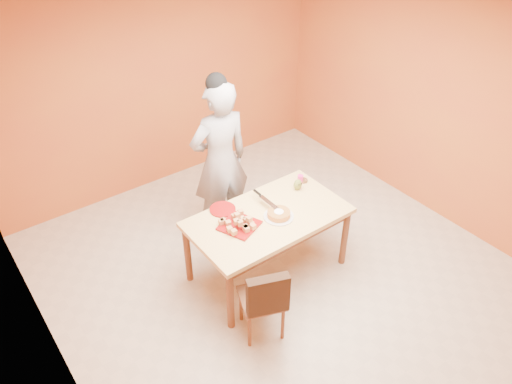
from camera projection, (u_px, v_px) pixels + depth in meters
floor at (285, 278)px, 5.34m from camera, size 5.00×5.00×0.00m
ceiling at (297, 24)px, 3.76m from camera, size 5.00×5.00×0.00m
wall_back at (161, 84)px, 6.18m from camera, size 4.50×0.00×4.50m
wall_left at (41, 280)px, 3.46m from camera, size 0.00×5.00×5.00m
wall_right at (443, 108)px, 5.64m from camera, size 0.00×5.00×5.00m
dining_table at (268, 223)px, 5.05m from camera, size 1.60×0.90×0.76m
dining_chair at (263, 298)px, 4.53m from camera, size 0.52×0.58×0.86m
pastry_pile at (239, 221)px, 4.82m from camera, size 0.30×0.30×0.10m
person at (220, 162)px, 5.47m from camera, size 0.72×0.51×1.89m
pastry_platter at (239, 225)px, 4.85m from camera, size 0.44×0.44×0.02m
red_dinner_plate at (223, 209)px, 5.06m from camera, size 0.30×0.30×0.02m
white_cake_plate at (279, 216)px, 4.97m from camera, size 0.38×0.38×0.01m
sponge_cake at (279, 214)px, 4.95m from camera, size 0.30×0.30×0.05m
cake_server at (269, 202)px, 5.06m from camera, size 0.05×0.27×0.01m
egg_ornament at (298, 185)px, 5.33m from camera, size 0.10×0.08×0.12m
magenta_glass at (300, 179)px, 5.44m from camera, size 0.07×0.07×0.09m
checker_tin at (303, 180)px, 5.48m from camera, size 0.12×0.12×0.03m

